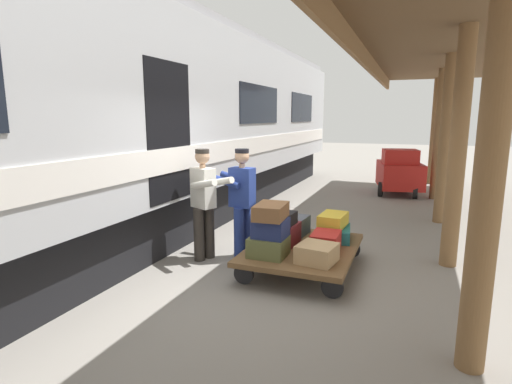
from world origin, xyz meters
name	(u,v)px	position (x,y,z in m)	size (l,w,h in m)	color
ground_plane	(286,277)	(0.00, 0.00, 0.00)	(60.00, 60.00, 0.00)	gray
platform_canopy	(477,13)	(-2.04, 0.00, 3.24)	(3.20, 19.61, 3.56)	brown
train_car	(88,124)	(3.27, 0.00, 2.06)	(3.03, 20.87, 4.00)	#B7BABF
luggage_cart	(303,250)	(-0.13, -0.38, 0.29)	(1.46, 1.95, 0.34)	brown
suitcase_maroon_trunk	(281,234)	(0.19, -0.38, 0.49)	(0.44, 0.58, 0.30)	maroon
suitcase_red_plastic	(326,241)	(-0.46, -0.38, 0.46)	(0.37, 0.50, 0.24)	#AD231E
suitcase_teal_softside	(333,233)	(-0.46, -0.91, 0.44)	(0.51, 0.63, 0.19)	#1E666B
suitcase_olive_duffel	(268,246)	(0.19, 0.16, 0.47)	(0.48, 0.45, 0.26)	brown
suitcase_slate_roller	(291,226)	(0.19, -0.91, 0.48)	(0.45, 0.55, 0.28)	#4C515B
suitcase_tan_vintage	(317,253)	(-0.46, 0.16, 0.46)	(0.46, 0.45, 0.23)	tan
suitcase_yellow_case	(333,220)	(-0.45, -0.94, 0.63)	(0.35, 0.56, 0.20)	gold
suitcase_navy_fabric	(271,228)	(0.17, 0.15, 0.73)	(0.43, 0.39, 0.25)	navy
suitcase_brown_leather	(271,211)	(0.17, 0.13, 0.95)	(0.38, 0.55, 0.20)	brown
suitcase_black_hardshell	(282,219)	(0.18, -0.37, 0.73)	(0.33, 0.41, 0.18)	black
porter_in_overalls	(241,200)	(0.88, -0.52, 0.93)	(0.70, 0.48, 1.70)	navy
porter_by_door	(204,201)	(1.38, -0.25, 0.93)	(0.74, 0.60, 1.70)	#332D28
baggage_tug	(399,172)	(-1.18, -7.02, 0.63)	(1.42, 1.89, 1.30)	#B21E19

